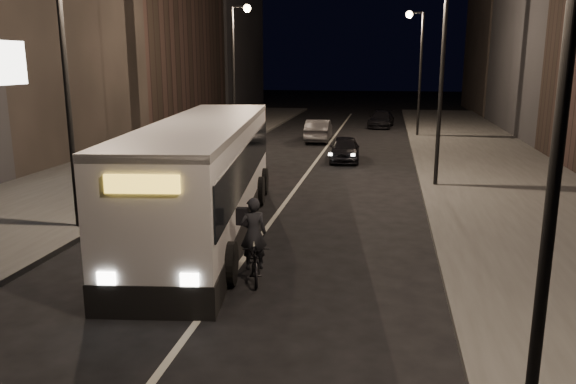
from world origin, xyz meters
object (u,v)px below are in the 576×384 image
at_px(car_far, 381,119).
at_px(streetlight_right_far, 417,57).
at_px(streetlight_left_near, 72,50).
at_px(car_near, 345,149).
at_px(car_mid, 319,130).
at_px(cyclist_on_bicycle, 255,252).
at_px(city_bus, 206,171).
at_px(streetlight_right_near, 545,34).
at_px(streetlight_left_far, 237,56).
at_px(streetlight_right_mid, 436,53).

bearing_deg(car_far, streetlight_right_far, -62.73).
relative_size(streetlight_left_near, car_near, 2.19).
bearing_deg(car_mid, cyclist_on_bicycle, 91.38).
bearing_deg(city_bus, streetlight_left_near, -175.13).
bearing_deg(streetlight_right_far, streetlight_left_near, -113.96).
distance_m(streetlight_right_near, car_mid, 29.90).
height_order(streetlight_left_near, car_mid, streetlight_left_near).
distance_m(streetlight_left_near, streetlight_left_far, 18.00).
height_order(car_near, car_far, car_near).
xyz_separation_m(streetlight_right_near, streetlight_right_mid, (0.00, 16.00, 0.00)).
relative_size(streetlight_left_far, cyclist_on_bicycle, 3.97).
bearing_deg(streetlight_right_near, cyclist_on_bicycle, 132.80).
height_order(streetlight_left_near, cyclist_on_bicycle, streetlight_left_near).
bearing_deg(city_bus, streetlight_right_near, -58.60).
height_order(cyclist_on_bicycle, car_near, cyclist_on_bicycle).
bearing_deg(streetlight_left_far, city_bus, -78.27).
bearing_deg(car_near, cyclist_on_bicycle, -95.64).
height_order(streetlight_right_near, car_mid, streetlight_right_near).
bearing_deg(city_bus, car_near, 68.71).
xyz_separation_m(cyclist_on_bicycle, car_near, (0.81, 16.77, -0.05)).
relative_size(streetlight_right_mid, cyclist_on_bicycle, 3.97).
bearing_deg(car_far, streetlight_right_mid, -78.35).
bearing_deg(car_mid, car_near, 105.55).
distance_m(streetlight_right_near, city_bus, 11.83).
relative_size(cyclist_on_bicycle, car_near, 0.55).
relative_size(streetlight_right_near, streetlight_left_far, 1.00).
height_order(streetlight_right_near, car_near, streetlight_right_near).
distance_m(streetlight_left_far, city_bus, 17.93).
height_order(streetlight_right_far, streetlight_left_far, same).
bearing_deg(streetlight_right_far, cyclist_on_bicycle, -99.89).
bearing_deg(city_bus, car_far, 72.99).
distance_m(streetlight_right_mid, streetlight_left_far, 14.62).
bearing_deg(car_mid, car_far, -115.89).
bearing_deg(streetlight_left_far, car_near, -31.59).
distance_m(streetlight_right_far, car_mid, 8.30).
relative_size(streetlight_right_near, car_mid, 1.88).
relative_size(streetlight_right_near, car_near, 2.19).
bearing_deg(streetlight_right_far, city_bus, -106.98).
height_order(streetlight_right_mid, streetlight_left_near, same).
height_order(streetlight_right_near, streetlight_left_near, same).
relative_size(streetlight_right_far, car_near, 2.19).
relative_size(cyclist_on_bicycle, car_mid, 0.47).
relative_size(streetlight_left_near, car_far, 1.88).
bearing_deg(cyclist_on_bicycle, streetlight_left_near, 138.79).
bearing_deg(streetlight_right_near, car_mid, 101.98).
distance_m(streetlight_right_mid, streetlight_left_near, 13.33).
xyz_separation_m(car_near, car_mid, (-2.24, 7.06, 0.08)).
bearing_deg(car_near, streetlight_right_mid, -59.21).
distance_m(streetlight_left_far, car_near, 9.25).
xyz_separation_m(streetlight_right_far, cyclist_on_bicycle, (-4.69, -26.93, -4.68)).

